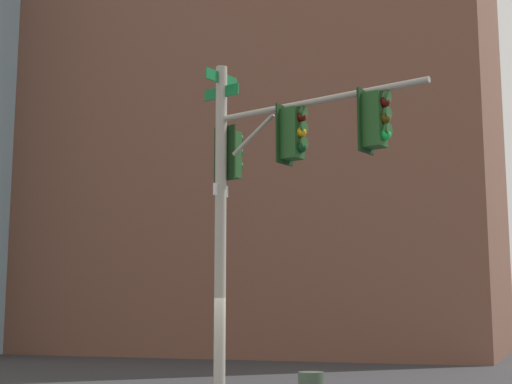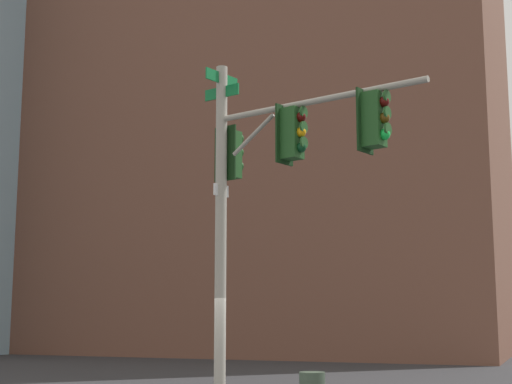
{
  "view_description": "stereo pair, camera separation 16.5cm",
  "coord_description": "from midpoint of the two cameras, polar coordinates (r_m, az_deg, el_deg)",
  "views": [
    {
      "loc": [
        6.55,
        -14.28,
        2.19
      ],
      "look_at": [
        1.13,
        -0.35,
        4.57
      ],
      "focal_mm": 53.74,
      "sensor_mm": 36.0,
      "label": 1
    },
    {
      "loc": [
        6.7,
        -14.22,
        2.19
      ],
      "look_at": [
        1.13,
        -0.35,
        4.57
      ],
      "focal_mm": 53.74,
      "sensor_mm": 36.0,
      "label": 2
    }
  ],
  "objects": [
    {
      "name": "signal_pole_assembly",
      "position": [
        15.13,
        0.33,
        1.17
      ],
      "size": [
        4.91,
        1.89,
        7.32
      ],
      "rotation": [
        0.0,
        0.0,
        6.02
      ],
      "color": "#9E998C",
      "rests_on": "ground_plane"
    },
    {
      "name": "building_brick_midblock",
      "position": [
        64.26,
        -8.65,
        11.74
      ],
      "size": [
        22.92,
        17.6,
        49.73
      ],
      "primitive_type": "cube",
      "color": "brown",
      "rests_on": "ground_plane"
    }
  ]
}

